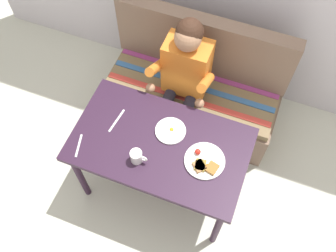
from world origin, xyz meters
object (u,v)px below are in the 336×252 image
plate_eggs (171,131)px  table (160,149)px  knife (117,121)px  person (184,75)px  plate_breakfast (204,162)px  couch (194,91)px  coffee_mug (137,156)px  fork (79,146)px

plate_eggs → table: bearing=-106.8°
table → knife: bearing=170.9°
person → knife: person is taller
table → plate_eggs: (0.03, 0.11, 0.09)m
plate_breakfast → plate_eggs: plate_breakfast is taller
table → person: size_ratio=0.99×
couch → person: bearing=-104.2°
plate_eggs → coffee_mug: (-0.13, -0.28, 0.04)m
couch → fork: couch is taller
person → coffee_mug: (-0.05, -0.76, 0.04)m
plate_breakfast → plate_eggs: 0.32m
table → coffee_mug: 0.24m
plate_breakfast → plate_eggs: bearing=154.0°
person → plate_eggs: bearing=-80.8°
plate_breakfast → plate_eggs: (-0.29, 0.14, -0.00)m
person → knife: bearing=-119.6°
plate_breakfast → knife: size_ratio=1.35×
couch → knife: (-0.35, -0.71, 0.40)m
person → plate_breakfast: bearing=-59.3°
fork → coffee_mug: bearing=-8.0°
table → plate_breakfast: bearing=-5.3°
couch → plate_eggs: couch is taller
plate_breakfast → coffee_mug: 0.44m
plate_breakfast → person: bearing=120.7°
couch → plate_breakfast: 0.95m
fork → plate_breakfast: bearing=-1.8°
table → plate_eggs: 0.15m
plate_breakfast → coffee_mug: bearing=-161.7°
couch → coffee_mug: size_ratio=12.20×
couch → coffee_mug: (-0.09, -0.93, 0.45)m
person → fork: size_ratio=7.13×
person → couch: bearing=75.8°
plate_eggs → couch: bearing=92.9°
person → coffee_mug: bearing=-93.8°
coffee_mug → knife: (-0.25, 0.22, -0.05)m
coffee_mug → knife: bearing=138.4°
knife → couch: bearing=70.8°
plate_eggs → coffee_mug: bearing=-114.7°
couch → plate_eggs: (0.03, -0.65, 0.41)m
table → plate_breakfast: 0.34m
plate_eggs → knife: (-0.38, -0.06, -0.01)m
person → plate_eggs: size_ratio=5.73×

